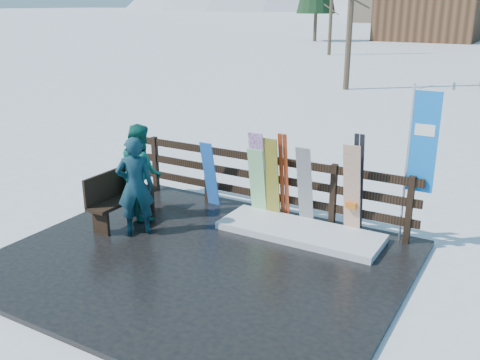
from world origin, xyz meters
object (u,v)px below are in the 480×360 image
Objects in this scene: person_front at (135,186)px; snowboard_1 at (257,183)px; bench at (121,194)px; snowboard_2 at (272,179)px; snowboard_0 at (210,174)px; snowboard_3 at (259,175)px; snowboard_4 at (305,187)px; person_back at (141,171)px; rental_flag at (420,148)px; snowboard_5 at (352,191)px.

snowboard_1 is at bearing -171.60° from person_front.
bench is 2.71m from snowboard_2.
snowboard_0 is 0.81× the size of snowboard_3.
snowboard_4 is at bearing 0.00° from snowboard_0.
person_front is (-0.39, -1.68, 0.20)m from snowboard_0.
person_back is at bearing -128.04° from snowboard_0.
snowboard_3 is at bearing 180.00° from snowboard_4.
bench is at bearing -123.94° from snowboard_0.
snowboard_3 is at bearing -174.27° from rental_flag.
snowboard_4 reaches higher than bench.
snowboard_4 is 0.88× the size of person_front.
snowboard_5 is 0.63× the size of rental_flag.
snowboard_0 is at bearing 56.06° from bench.
snowboard_4 is at bearing 0.00° from snowboard_3.
snowboard_3 is 2.82m from rental_flag.
person_back is (-0.42, 0.64, 0.02)m from person_front.
snowboard_2 is 0.95× the size of snowboard_3.
snowboard_1 is 0.85× the size of snowboard_2.
bench is 2.50m from snowboard_3.
rental_flag is (2.43, 0.27, 0.84)m from snowboard_2.
rental_flag reaches higher than person_front.
person_back is at bearing -154.12° from snowboard_2.
snowboard_5 reaches higher than snowboard_3.
snowboard_2 is 1.48m from snowboard_5.
snowboard_2 is 0.94× the size of snowboard_5.
snowboard_0 is at bearing -175.88° from rental_flag.
person_front reaches higher than snowboard_2.
snowboard_1 is at bearing 0.00° from snowboard_0.
snowboard_1 is 1.78m from snowboard_5.
bench is 1.13× the size of snowboard_0.
snowboard_1 is 2.89m from rental_flag.
snowboard_5 is 3.61m from person_front.
snowboard_4 is 0.86× the size of person_back.
person_front reaches higher than snowboard_0.
bench is at bearing -144.67° from snowboard_3.
snowboard_5 is at bearing 0.00° from snowboard_2.
snowboard_0 is at bearing -180.00° from snowboard_1.
person_back is at bearing -164.02° from snowboard_5.
snowboard_3 is at bearing -118.27° from person_back.
snowboard_3 reaches higher than snowboard_2.
snowboard_5 is at bearing 0.00° from snowboard_4.
snowboard_4 is (1.96, 0.00, 0.08)m from snowboard_0.
person_back reaches higher than snowboard_4.
bench is at bearing -144.29° from snowboard_1.
person_back is at bearing -150.66° from snowboard_1.
snowboard_2 is (0.29, 0.00, 0.12)m from snowboard_1.
snowboard_1 is 0.94m from snowboard_4.
snowboard_4 is 2.89m from person_front.
snowboard_5 is (1.74, 0.00, 0.01)m from snowboard_3.
snowboard_3 is 0.99× the size of snowboard_5.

